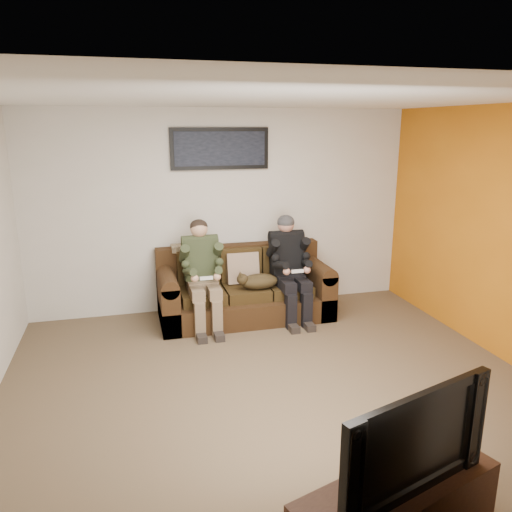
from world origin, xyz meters
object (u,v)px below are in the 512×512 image
object	(u,v)px
sofa	(244,291)
framed_poster	(220,149)
cat	(258,281)
person_left	(202,268)
television	(403,435)
person_right	(289,262)

from	to	relation	value
sofa	framed_poster	world-z (taller)	framed_poster
cat	person_left	bearing A→B (deg)	173.08
framed_poster	television	distance (m)	4.39
sofa	television	size ratio (longest dim) A/B	1.98
framed_poster	sofa	bearing A→B (deg)	-62.82
cat	television	xyz separation A→B (m)	(-0.11, -3.52, 0.19)
person_left	television	distance (m)	3.64
person_left	cat	distance (m)	0.70
person_right	framed_poster	bearing A→B (deg)	142.91
person_right	television	xyz separation A→B (m)	(-0.54, -3.60, -0.00)
person_left	cat	xyz separation A→B (m)	(0.67, -0.08, -0.19)
framed_poster	cat	bearing A→B (deg)	-63.80
cat	television	distance (m)	3.52
sofa	framed_poster	size ratio (longest dim) A/B	1.72
sofa	cat	bearing A→B (deg)	-65.30
person_right	cat	distance (m)	0.48
person_left	framed_poster	bearing A→B (deg)	58.26
framed_poster	television	bearing A→B (deg)	-87.12
cat	person_right	bearing A→B (deg)	10.75
cat	framed_poster	distance (m)	1.73
person_right	television	distance (m)	3.64
person_left	television	bearing A→B (deg)	-81.13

